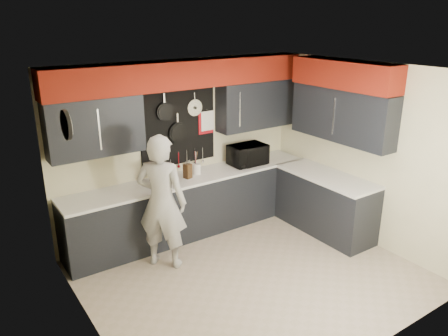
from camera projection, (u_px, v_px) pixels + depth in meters
ground at (250, 275)px, 5.65m from camera, size 4.00×4.00×0.00m
back_wall_assembly at (185, 102)px, 6.24m from camera, size 4.00×0.36×2.60m
right_wall_assembly at (345, 107)px, 6.20m from camera, size 0.36×3.50×2.60m
left_wall_assembly at (86, 219)px, 4.16m from camera, size 0.05×3.50×2.60m
base_cabinets at (231, 204)px, 6.64m from camera, size 3.95×2.20×0.92m
microwave at (248, 155)px, 6.94m from camera, size 0.58×0.40×0.32m
knife_block at (188, 171)px, 6.36m from camera, size 0.12×0.12×0.22m
utensil_crock at (197, 169)px, 6.54m from camera, size 0.12×0.12×0.16m
coffee_maker at (157, 174)px, 6.08m from camera, size 0.20×0.23×0.32m
person at (162, 202)px, 5.61m from camera, size 0.77×0.78×1.81m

